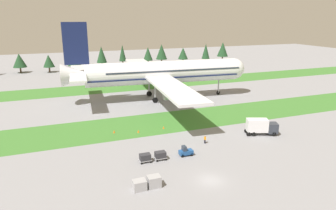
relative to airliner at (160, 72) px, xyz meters
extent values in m
plane|color=gray|center=(-9.51, -51.26, -8.56)|extent=(400.00, 400.00, 0.00)
cube|color=#3D752D|center=(-9.51, -21.71, -8.56)|extent=(320.00, 15.59, 0.01)
cube|color=#3D752D|center=(-9.51, 21.47, -8.56)|extent=(320.00, 15.59, 0.01)
cylinder|color=white|center=(1.41, -0.12, -0.03)|extent=(48.78, 11.03, 6.97)
sphere|color=white|center=(25.50, -2.16, -0.03)|extent=(6.83, 6.83, 6.83)
cone|color=white|center=(-25.04, 2.12, 0.50)|extent=(8.79, 7.29, 6.62)
cube|color=#141E4C|center=(1.41, -0.12, -1.25)|extent=(47.61, 11.07, 0.36)
cube|color=#283342|center=(4.34, -0.37, 0.84)|extent=(42.91, 10.60, 0.44)
cube|color=white|center=(0.13, 19.76, -0.72)|extent=(10.38, 32.97, 0.63)
cylinder|color=#A3A3A8|center=(0.87, 14.82, -3.02)|extent=(5.03, 4.22, 3.83)
cube|color=white|center=(-3.20, -19.50, -0.72)|extent=(10.38, 32.97, 0.63)
cylinder|color=#A3A3A8|center=(-1.64, -14.75, -3.02)|extent=(5.03, 4.22, 3.83)
cube|color=white|center=(-23.78, 10.03, 1.02)|extent=(5.28, 12.12, 0.44)
cube|color=white|center=(-25.13, -5.88, 1.02)|extent=(5.28, 12.12, 0.44)
cube|color=#141E4C|center=(-24.45, 2.08, 9.38)|extent=(6.94, 1.33, 11.84)
cylinder|color=#A3A3A8|center=(20.21, -1.72, -4.52)|extent=(0.44, 0.44, 6.89)
cylinder|color=black|center=(20.21, -1.72, -7.96)|extent=(1.23, 0.52, 1.20)
cylinder|color=#A3A3A8|center=(-2.18, 4.38, -4.39)|extent=(0.44, 0.44, 6.64)
cylinder|color=black|center=(-2.18, 4.38, -7.71)|extent=(1.74, 0.74, 1.70)
cylinder|color=#A3A3A8|center=(-2.88, -3.95, -4.39)|extent=(0.44, 0.44, 6.64)
cylinder|color=black|center=(-2.88, -3.95, -7.71)|extent=(1.74, 0.74, 1.70)
cube|color=#1E4C8E|center=(-9.39, -41.34, -7.88)|extent=(2.62, 1.34, 0.77)
cube|color=#283342|center=(-9.78, -41.33, -7.04)|extent=(0.72, 1.10, 0.90)
cylinder|color=black|center=(-8.47, -40.80, -8.26)|extent=(0.60, 0.21, 0.60)
cylinder|color=black|center=(-8.49, -41.90, -8.26)|extent=(0.60, 0.21, 0.60)
cylinder|color=black|center=(-10.29, -40.77, -8.26)|extent=(0.60, 0.21, 0.60)
cylinder|color=black|center=(-10.31, -41.87, -8.26)|extent=(0.60, 0.21, 0.60)
cube|color=#A3A3A8|center=(-14.49, -41.25, -8.16)|extent=(2.22, 1.54, 0.10)
cube|color=#2D2D33|center=(-14.49, -41.25, -7.56)|extent=(1.96, 1.35, 1.10)
cylinder|color=black|center=(-13.64, -40.58, -8.36)|extent=(0.40, 0.13, 0.40)
cylinder|color=black|center=(-13.67, -41.96, -8.36)|extent=(0.40, 0.13, 0.40)
cylinder|color=black|center=(-15.31, -40.55, -8.36)|extent=(0.40, 0.13, 0.40)
cylinder|color=black|center=(-15.34, -41.93, -8.36)|extent=(0.40, 0.13, 0.40)
cube|color=#A3A3A8|center=(-17.39, -41.20, -8.16)|extent=(2.22, 1.54, 0.10)
cube|color=#2D2D33|center=(-17.39, -41.20, -7.56)|extent=(1.96, 1.35, 1.10)
cylinder|color=black|center=(-16.54, -40.53, -8.36)|extent=(0.40, 0.13, 0.40)
cylinder|color=black|center=(-16.57, -41.91, -8.36)|extent=(0.40, 0.13, 0.40)
cylinder|color=black|center=(-18.21, -40.50, -8.36)|extent=(0.40, 0.13, 0.40)
cylinder|color=black|center=(-18.24, -41.88, -8.36)|extent=(0.40, 0.13, 0.40)
cube|color=#2D333D|center=(12.86, -38.24, -6.98)|extent=(2.89, 2.95, 2.20)
cube|color=#283342|center=(13.85, -38.63, -6.54)|extent=(0.83, 1.96, 0.97)
cube|color=silver|center=(9.74, -37.02, -6.38)|extent=(5.03, 3.79, 2.80)
cylinder|color=black|center=(13.43, -37.39, -8.08)|extent=(1.00, 0.63, 0.96)
cylinder|color=black|center=(12.70, -39.26, -8.08)|extent=(1.00, 0.63, 0.96)
cylinder|color=black|center=(9.27, -35.76, -8.08)|extent=(1.00, 0.63, 0.96)
cylinder|color=black|center=(8.54, -37.62, -8.08)|extent=(1.00, 0.63, 0.96)
cylinder|color=black|center=(8.23, -35.35, -8.08)|extent=(1.00, 0.63, 0.96)
cylinder|color=black|center=(7.49, -37.21, -8.08)|extent=(1.00, 0.63, 0.96)
cylinder|color=black|center=(-3.32, -37.52, -8.14)|extent=(0.18, 0.18, 0.85)
cylinder|color=black|center=(-3.37, -37.31, -8.14)|extent=(0.18, 0.18, 0.85)
cylinder|color=orange|center=(-3.35, -37.42, -7.40)|extent=(0.36, 0.36, 0.62)
sphere|color=tan|center=(-3.35, -37.42, -6.94)|extent=(0.24, 0.24, 0.24)
cylinder|color=orange|center=(-3.29, -37.64, -7.43)|extent=(0.10, 0.10, 0.58)
cylinder|color=orange|center=(-3.40, -37.19, -7.43)|extent=(0.10, 0.10, 0.58)
cube|color=#A3A3A8|center=(-20.90, -49.81, -7.78)|extent=(2.02, 1.62, 1.55)
cube|color=#A3A3A8|center=(-18.56, -49.77, -7.67)|extent=(2.02, 1.63, 1.78)
cone|color=orange|center=(-14.51, -26.39, -8.28)|extent=(0.44, 0.44, 0.57)
cone|color=orange|center=(-19.72, -24.74, -8.23)|extent=(0.44, 0.44, 0.66)
cone|color=orange|center=(-8.30, -26.05, -8.27)|extent=(0.44, 0.44, 0.59)
cylinder|color=#4C3823|center=(-44.74, 67.70, -7.24)|extent=(0.70, 0.70, 2.63)
cone|color=#1E4223|center=(-44.74, 67.70, -2.79)|extent=(6.10, 6.10, 6.28)
cylinder|color=#4C3823|center=(-32.16, 64.34, -7.30)|extent=(0.70, 0.70, 2.53)
cone|color=#1E4223|center=(-32.16, 64.34, -3.16)|extent=(5.17, 5.17, 5.75)
cylinder|color=#4C3823|center=(-20.66, 64.26, -7.26)|extent=(0.70, 0.70, 2.60)
cone|color=#1E4223|center=(-20.66, 64.26, -2.49)|extent=(6.19, 6.19, 6.94)
cylinder|color=#4C3823|center=(-7.85, 62.83, -6.76)|extent=(0.70, 0.70, 3.59)
cone|color=#1E4223|center=(-7.85, 62.83, -1.05)|extent=(4.91, 4.91, 7.85)
cylinder|color=#4C3823|center=(3.55, 67.36, -6.97)|extent=(0.70, 0.70, 3.18)
cone|color=#1E4223|center=(3.55, 67.36, -1.21)|extent=(3.63, 3.63, 8.34)
cylinder|color=#4C3823|center=(15.56, 62.10, -6.74)|extent=(0.70, 0.70, 3.65)
cone|color=#1E4223|center=(15.56, 62.10, -1.58)|extent=(4.81, 4.81, 6.65)
cylinder|color=#4C3823|center=(24.58, 66.67, -6.95)|extent=(0.70, 0.70, 3.22)
cone|color=#1E4223|center=(24.58, 66.67, -1.38)|extent=(5.94, 5.94, 7.92)
cylinder|color=#4C3823|center=(36.92, 66.27, -7.18)|extent=(0.70, 0.70, 2.76)
cone|color=#1E4223|center=(36.92, 66.27, -2.68)|extent=(5.43, 5.43, 6.24)
cylinder|color=#4C3823|center=(48.90, 62.51, -7.14)|extent=(0.70, 0.70, 2.83)
cone|color=#1E4223|center=(48.90, 62.51, -1.66)|extent=(4.36, 4.36, 8.14)
cylinder|color=#4C3823|center=(60.41, 64.07, -6.82)|extent=(0.70, 0.70, 3.48)
cone|color=#1E4223|center=(60.41, 64.07, -1.14)|extent=(6.13, 6.13, 7.90)
camera|label=1|loc=(-31.78, -90.38, 16.79)|focal=33.19mm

